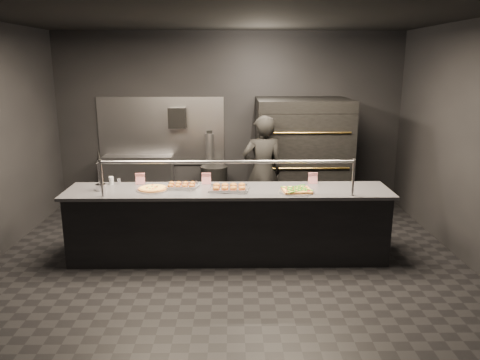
{
  "coord_description": "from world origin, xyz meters",
  "views": [
    {
      "loc": [
        0.06,
        -5.7,
        2.48
      ],
      "look_at": [
        0.15,
        0.2,
        0.99
      ],
      "focal_mm": 35.0,
      "sensor_mm": 36.0,
      "label": 1
    }
  ],
  "objects_px": {
    "service_counter": "(228,223)",
    "prep_shelf": "(139,181)",
    "slider_tray_a": "(182,186)",
    "square_pizza": "(297,190)",
    "beer_tap": "(100,179)",
    "round_pizza": "(153,189)",
    "worker": "(262,172)",
    "towel_dispenser": "(177,118)",
    "slider_tray_b": "(229,188)",
    "fire_extinguisher": "(210,146)",
    "trash_bin": "(214,188)",
    "pizza_oven": "(302,156)"
  },
  "relations": [
    {
      "from": "service_counter",
      "to": "prep_shelf",
      "type": "bearing_deg",
      "value": 124.59
    },
    {
      "from": "slider_tray_a",
      "to": "service_counter",
      "type": "bearing_deg",
      "value": -10.38
    },
    {
      "from": "service_counter",
      "to": "square_pizza",
      "type": "height_order",
      "value": "service_counter"
    },
    {
      "from": "beer_tap",
      "to": "square_pizza",
      "type": "bearing_deg",
      "value": -2.71
    },
    {
      "from": "square_pizza",
      "to": "prep_shelf",
      "type": "bearing_deg",
      "value": 135.01
    },
    {
      "from": "beer_tap",
      "to": "round_pizza",
      "type": "height_order",
      "value": "beer_tap"
    },
    {
      "from": "service_counter",
      "to": "beer_tap",
      "type": "bearing_deg",
      "value": -179.57
    },
    {
      "from": "slider_tray_a",
      "to": "worker",
      "type": "distance_m",
      "value": 1.57
    },
    {
      "from": "towel_dispenser",
      "to": "slider_tray_b",
      "type": "distance_m",
      "value": 2.66
    },
    {
      "from": "fire_extinguisher",
      "to": "worker",
      "type": "bearing_deg",
      "value": -54.11
    },
    {
      "from": "prep_shelf",
      "to": "trash_bin",
      "type": "relative_size",
      "value": 1.57
    },
    {
      "from": "pizza_oven",
      "to": "round_pizza",
      "type": "xyz_separation_m",
      "value": [
        -2.15,
        -1.91,
        -0.03
      ]
    },
    {
      "from": "service_counter",
      "to": "towel_dispenser",
      "type": "relative_size",
      "value": 11.71
    },
    {
      "from": "round_pizza",
      "to": "square_pizza",
      "type": "distance_m",
      "value": 1.8
    },
    {
      "from": "round_pizza",
      "to": "slider_tray_a",
      "type": "bearing_deg",
      "value": 18.89
    },
    {
      "from": "prep_shelf",
      "to": "towel_dispenser",
      "type": "height_order",
      "value": "towel_dispenser"
    },
    {
      "from": "square_pizza",
      "to": "trash_bin",
      "type": "bearing_deg",
      "value": 117.0
    },
    {
      "from": "service_counter",
      "to": "beer_tap",
      "type": "relative_size",
      "value": 7.85
    },
    {
      "from": "slider_tray_b",
      "to": "square_pizza",
      "type": "relative_size",
      "value": 1.2
    },
    {
      "from": "round_pizza",
      "to": "slider_tray_a",
      "type": "distance_m",
      "value": 0.37
    },
    {
      "from": "slider_tray_a",
      "to": "square_pizza",
      "type": "relative_size",
      "value": 1.08
    },
    {
      "from": "slider_tray_b",
      "to": "worker",
      "type": "bearing_deg",
      "value": 68.29
    },
    {
      "from": "towel_dispenser",
      "to": "trash_bin",
      "type": "height_order",
      "value": "towel_dispenser"
    },
    {
      "from": "prep_shelf",
      "to": "worker",
      "type": "xyz_separation_m",
      "value": [
        2.11,
        -1.11,
        0.41
      ]
    },
    {
      "from": "trash_bin",
      "to": "worker",
      "type": "height_order",
      "value": "worker"
    },
    {
      "from": "fire_extinguisher",
      "to": "slider_tray_b",
      "type": "height_order",
      "value": "fire_extinguisher"
    },
    {
      "from": "round_pizza",
      "to": "worker",
      "type": "height_order",
      "value": "worker"
    },
    {
      "from": "service_counter",
      "to": "slider_tray_b",
      "type": "xyz_separation_m",
      "value": [
        0.01,
        -0.03,
        0.48
      ]
    },
    {
      "from": "pizza_oven",
      "to": "trash_bin",
      "type": "distance_m",
      "value": 1.59
    },
    {
      "from": "towel_dispenser",
      "to": "beer_tap",
      "type": "distance_m",
      "value": 2.55
    },
    {
      "from": "round_pizza",
      "to": "worker",
      "type": "xyz_separation_m",
      "value": [
        1.46,
        1.22,
        -0.07
      ]
    },
    {
      "from": "fire_extinguisher",
      "to": "slider_tray_a",
      "type": "relative_size",
      "value": 1.07
    },
    {
      "from": "beer_tap",
      "to": "round_pizza",
      "type": "distance_m",
      "value": 0.66
    },
    {
      "from": "service_counter",
      "to": "prep_shelf",
      "type": "relative_size",
      "value": 3.42
    },
    {
      "from": "towel_dispenser",
      "to": "square_pizza",
      "type": "xyz_separation_m",
      "value": [
        1.75,
        -2.52,
        -0.61
      ]
    },
    {
      "from": "fire_extinguisher",
      "to": "beer_tap",
      "type": "relative_size",
      "value": 0.97
    },
    {
      "from": "square_pizza",
      "to": "trash_bin",
      "type": "distance_m",
      "value": 2.52
    },
    {
      "from": "slider_tray_a",
      "to": "round_pizza",
      "type": "bearing_deg",
      "value": -161.11
    },
    {
      "from": "service_counter",
      "to": "fire_extinguisher",
      "type": "bearing_deg",
      "value": 98.3
    },
    {
      "from": "beer_tap",
      "to": "slider_tray_b",
      "type": "xyz_separation_m",
      "value": [
        1.61,
        -0.02,
        -0.12
      ]
    },
    {
      "from": "service_counter",
      "to": "pizza_oven",
      "type": "height_order",
      "value": "pizza_oven"
    },
    {
      "from": "pizza_oven",
      "to": "fire_extinguisher",
      "type": "relative_size",
      "value": 3.78
    },
    {
      "from": "worker",
      "to": "fire_extinguisher",
      "type": "bearing_deg",
      "value": -63.37
    },
    {
      "from": "towel_dispenser",
      "to": "prep_shelf",
      "type": "bearing_deg",
      "value": -174.29
    },
    {
      "from": "round_pizza",
      "to": "trash_bin",
      "type": "relative_size",
      "value": 0.55
    },
    {
      "from": "pizza_oven",
      "to": "towel_dispenser",
      "type": "distance_m",
      "value": 2.23
    },
    {
      "from": "trash_bin",
      "to": "slider_tray_b",
      "type": "bearing_deg",
      "value": -82.47
    },
    {
      "from": "beer_tap",
      "to": "square_pizza",
      "type": "xyz_separation_m",
      "value": [
        2.45,
        -0.12,
        -0.13
      ]
    },
    {
      "from": "towel_dispenser",
      "to": "trash_bin",
      "type": "xyz_separation_m",
      "value": [
        0.64,
        -0.33,
        -1.17
      ]
    },
    {
      "from": "round_pizza",
      "to": "beer_tap",
      "type": "bearing_deg",
      "value": -179.8
    }
  ]
}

